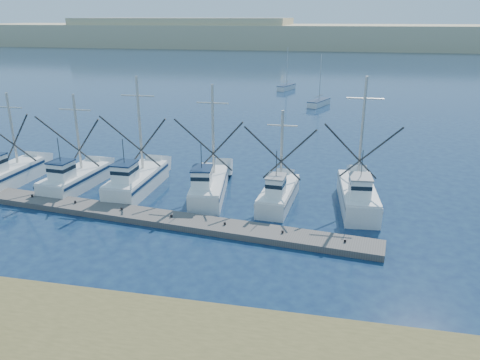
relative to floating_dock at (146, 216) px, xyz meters
name	(u,v)px	position (x,y,z in m)	size (l,w,h in m)	color
ground	(236,278)	(7.98, -6.45, -0.22)	(500.00, 500.00, 0.00)	#0D1C3C
floating_dock	(146,216)	(0.00, 0.00, 0.00)	(32.88, 2.19, 0.44)	#56514D
dune_ridge	(332,36)	(7.98, 203.55, 4.78)	(360.00, 60.00, 10.00)	tan
trawler_fleet	(178,185)	(0.69, 4.88, 0.73)	(31.85, 8.39, 9.67)	silver
sailboat_near	(319,103)	(9.83, 47.91, 0.28)	(3.52, 5.86, 8.10)	silver
sailboat_far	(286,87)	(2.69, 64.19, 0.28)	(3.24, 5.56, 8.10)	silver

